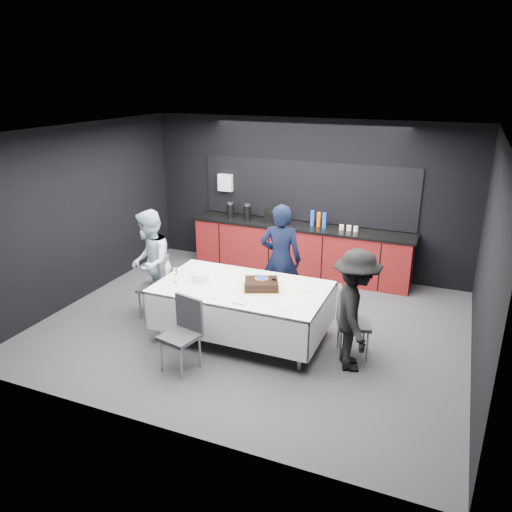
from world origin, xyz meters
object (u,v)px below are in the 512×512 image
Objects in this scene: cake_assembly at (261,284)px; chair_near at (184,328)px; party_table at (242,295)px; plate_stack at (200,277)px; chair_left at (158,282)px; person_left at (150,263)px; champagne_flute at (175,272)px; person_right at (355,311)px; person_center at (281,260)px; chair_right at (348,318)px.

cake_assembly is 0.64× the size of chair_near.
party_table is 0.66m from plate_stack.
chair_left and chair_near have the same top height.
plate_stack is 0.14× the size of person_left.
chair_near reaches higher than party_table.
chair_left is (-0.57, 0.40, -0.40)m from champagne_flute.
person_right reaches higher than champagne_flute.
person_center is at bearing 25.80° from chair_left.
chair_left is at bearing 144.95° from champagne_flute.
plate_stack is 0.99m from person_left.
person_center is at bearing 73.36° from chair_near.
champagne_flute is 0.24× the size of chair_left.
party_table is 1.34× the size of person_center.
person_center reaches higher than person_right.
chair_near is (1.10, -1.12, 0.00)m from chair_left.
champagne_flute is 0.24× the size of chair_right.
person_left is 3.20m from person_right.
plate_stack is 1.01m from chair_near.
plate_stack is at bearing -12.86° from chair_left.
person_right reaches higher than cake_assembly.
chair_left is at bearing 173.89° from party_table.
cake_assembly is 0.94m from person_center.
person_left is at bearing 175.68° from cake_assembly.
cake_assembly is 2.51× the size of plate_stack.
chair_right is at bearing 4.22° from party_table.
person_left reaches higher than chair_near.
person_center is 1.78m from person_right.
plate_stack is (-0.63, -0.03, 0.19)m from party_table.
chair_left is 2.92m from chair_right.
chair_right reaches higher than party_table.
person_left is at bearing 167.83° from plate_stack.
chair_right reaches higher than plate_stack.
chair_near is (-0.37, -0.96, -0.11)m from party_table.
plate_stack is 2.22m from person_right.
plate_stack is at bearing -176.99° from party_table.
plate_stack is (-0.91, -0.07, -0.01)m from cake_assembly.
chair_near is 0.57× the size of person_left.
person_left is (-0.13, 0.02, 0.28)m from chair_left.
party_table is 9.90× the size of plate_stack.
champagne_flute is 0.83m from person_left.
plate_stack is 1.31m from person_center.
party_table is 1.03m from chair_near.
champagne_flute reaches higher than chair_right.
chair_left is at bearing 134.61° from chair_near.
champagne_flute is at bearing -166.59° from cake_assembly.
chair_right is (2.08, 0.14, -0.30)m from plate_stack.
party_table is 1.48× the size of person_right.
champagne_flute is 2.41m from chair_right.
person_left is (-1.81, -0.79, -0.05)m from person_center.
party_table is at bearing 69.15° from chair_near.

